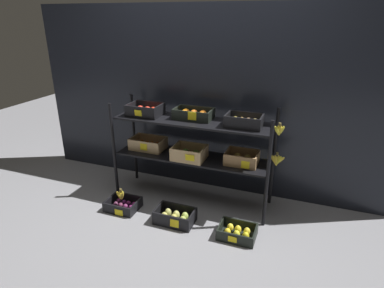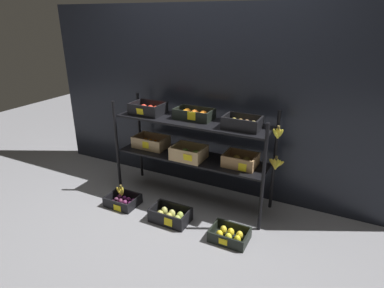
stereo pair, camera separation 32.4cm
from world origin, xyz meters
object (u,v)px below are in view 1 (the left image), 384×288
(crate_ground_pear, at_px, (175,217))
(banana_bunch_loose, at_px, (121,195))
(crate_ground_plum, at_px, (123,205))
(crate_ground_lemon, at_px, (237,233))
(display_rack, at_px, (192,138))

(crate_ground_pear, distance_m, banana_bunch_loose, 0.60)
(crate_ground_plum, relative_size, crate_ground_lemon, 0.97)
(display_rack, height_order, crate_ground_plum, display_rack)
(crate_ground_pear, xyz_separation_m, crate_ground_lemon, (0.61, -0.01, -0.01))
(banana_bunch_loose, bearing_deg, display_rack, 36.67)
(crate_ground_pear, bearing_deg, display_rack, 90.03)
(display_rack, xyz_separation_m, banana_bunch_loose, (-0.59, -0.44, -0.54))
(crate_ground_pear, relative_size, crate_ground_lemon, 1.12)
(display_rack, distance_m, banana_bunch_loose, 0.92)
(display_rack, bearing_deg, banana_bunch_loose, -143.33)
(banana_bunch_loose, bearing_deg, crate_ground_pear, -1.83)
(crate_ground_pear, height_order, crate_ground_lemon, crate_ground_pear)
(crate_ground_lemon, bearing_deg, banana_bunch_loose, 178.61)
(display_rack, height_order, crate_ground_lemon, display_rack)
(crate_ground_plum, xyz_separation_m, banana_bunch_loose, (-0.01, -0.00, 0.12))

